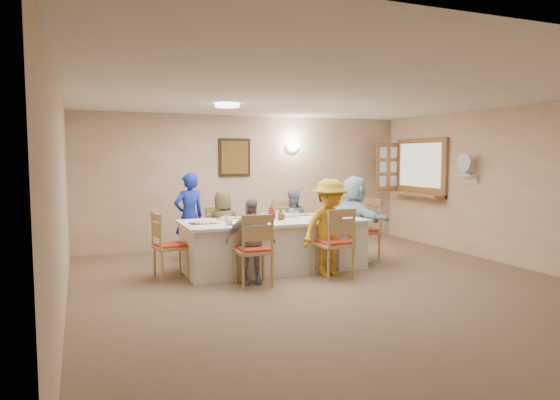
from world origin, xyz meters
name	(u,v)px	position (x,y,z in m)	size (l,w,h in m)	color
ground	(334,288)	(0.00, 0.00, 0.00)	(7.00, 7.00, 0.00)	brown
room_walls	(335,172)	(0.00, 0.00, 1.51)	(7.00, 7.00, 7.00)	tan
wall_picture	(234,157)	(-0.30, 3.46, 1.70)	(0.62, 0.05, 0.72)	black
wall_sconce	(293,147)	(0.90, 3.44, 1.90)	(0.26, 0.09, 0.18)	white
ceiling_light	(227,105)	(-1.00, 1.50, 2.47)	(0.36, 0.36, 0.05)	white
serving_hatch	(421,168)	(3.21, 2.40, 1.50)	(0.06, 1.50, 1.15)	#9D6839
hatch_sill	(415,194)	(3.09, 2.40, 0.97)	(0.30, 1.50, 0.05)	#9D6839
shutter_door	(388,167)	(2.95, 3.16, 1.50)	(0.55, 0.04, 1.00)	#9D6839
fan_shelf	(467,175)	(3.13, 1.05, 1.40)	(0.22, 0.36, 0.03)	white
desk_fan	(466,166)	(3.10, 1.05, 1.55)	(0.30, 0.30, 0.28)	#A5A5A8
dining_table	(274,245)	(-0.34, 1.30, 0.38)	(2.78, 1.18, 0.76)	silver
chair_back_left	(221,235)	(-0.94, 2.10, 0.45)	(0.43, 0.43, 0.90)	tan
chair_back_right	(289,229)	(0.26, 2.10, 0.49)	(0.47, 0.47, 0.97)	tan
chair_front_left	(254,249)	(-0.94, 0.50, 0.49)	(0.47, 0.47, 0.98)	tan
chair_front_right	(334,242)	(0.26, 0.50, 0.50)	(0.48, 0.48, 1.01)	tan
chair_left_end	(171,245)	(-1.89, 1.30, 0.47)	(0.45, 0.45, 0.95)	tan
chair_right_end	(362,230)	(1.21, 1.30, 0.52)	(0.50, 0.50, 1.04)	tan
diner_back_left	(223,227)	(-0.94, 1.98, 0.59)	(0.63, 0.45, 1.18)	brown
diner_back_right	(292,224)	(0.26, 1.98, 0.59)	(0.57, 0.45, 1.17)	gray
diner_front_left	(251,241)	(-0.94, 0.62, 0.58)	(0.71, 0.38, 1.16)	#94919C
diner_front_right	(330,228)	(0.26, 0.62, 0.70)	(0.97, 0.64, 1.40)	gold
diner_right_end	(355,219)	(1.08, 1.30, 0.71)	(0.56, 1.35, 1.41)	#BCE1F4
caregiver	(189,217)	(-1.39, 2.45, 0.73)	(0.60, 0.47, 1.45)	#1B2FB9
placemat_fl	(245,225)	(-0.94, 0.88, 0.76)	(0.37, 0.27, 0.01)	#472B19
plate_fl	(245,224)	(-0.94, 0.88, 0.77)	(0.25, 0.25, 0.02)	white
napkin_fl	(258,224)	(-0.76, 0.83, 0.77)	(0.13, 0.13, 0.01)	yellow
placemat_fr	(322,221)	(0.26, 0.88, 0.76)	(0.34, 0.25, 0.01)	#472B19
plate_fr	(322,220)	(0.26, 0.88, 0.77)	(0.26, 0.26, 0.02)	white
napkin_fr	(334,220)	(0.44, 0.83, 0.77)	(0.15, 0.15, 0.01)	yellow
placemat_bl	(228,218)	(-0.94, 1.72, 0.76)	(0.34, 0.25, 0.01)	#472B19
plate_bl	(228,218)	(-0.94, 1.72, 0.77)	(0.25, 0.25, 0.02)	white
napkin_bl	(240,218)	(-0.76, 1.67, 0.77)	(0.13, 0.13, 0.01)	yellow
placemat_br	(298,215)	(0.26, 1.72, 0.76)	(0.37, 0.28, 0.01)	#472B19
plate_br	(298,214)	(0.26, 1.72, 0.77)	(0.24, 0.24, 0.02)	white
napkin_br	(310,214)	(0.44, 1.67, 0.77)	(0.13, 0.13, 0.01)	yellow
placemat_le	(202,223)	(-1.44, 1.30, 0.76)	(0.35, 0.26, 0.01)	#472B19
plate_le	(202,223)	(-1.44, 1.30, 0.77)	(0.26, 0.26, 0.02)	white
napkin_le	(215,223)	(-1.26, 1.25, 0.77)	(0.13, 0.13, 0.01)	yellow
placemat_re	(339,216)	(0.78, 1.30, 0.76)	(0.37, 0.27, 0.01)	#472B19
plate_re	(339,216)	(0.78, 1.30, 0.77)	(0.26, 0.26, 0.02)	white
napkin_re	(350,216)	(0.96, 1.25, 0.77)	(0.14, 0.14, 0.01)	yellow
teacup_a	(229,222)	(-1.14, 0.99, 0.80)	(0.11, 0.11, 0.08)	white
teacup_b	(283,213)	(0.03, 1.83, 0.80)	(0.10, 0.10, 0.08)	white
bowl_a	(262,221)	(-0.63, 1.02, 0.79)	(0.24, 0.24, 0.05)	white
bowl_b	(290,215)	(0.03, 1.54, 0.79)	(0.20, 0.20, 0.06)	white
condiment_ketchup	(271,212)	(-0.37, 1.35, 0.88)	(0.12, 0.12, 0.23)	#B40F26
condiment_brown	(273,213)	(-0.32, 1.40, 0.85)	(0.09, 0.09, 0.18)	brown
condiment_malt	(281,215)	(-0.25, 1.24, 0.84)	(0.15, 0.15, 0.16)	brown
drinking_glass	(263,216)	(-0.49, 1.35, 0.82)	(0.07, 0.07, 0.10)	silver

